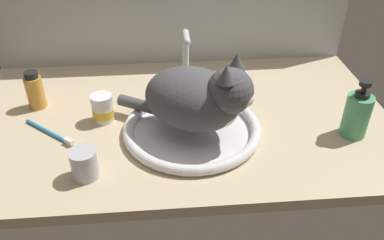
{
  "coord_description": "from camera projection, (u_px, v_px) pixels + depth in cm",
  "views": [
    {
      "loc": [
        -4.49,
        -94.03,
        66.3
      ],
      "look_at": [
        2.85,
        -7.87,
        7.0
      ],
      "focal_mm": 37.47,
      "sensor_mm": 36.0,
      "label": 1
    }
  ],
  "objects": [
    {
      "name": "faucet",
      "position": [
        186.0,
        70.0,
        1.21
      ],
      "size": [
        21.04,
        9.7,
        20.16
      ],
      "color": "silver",
      "rests_on": "countertop"
    },
    {
      "name": "pill_bottle",
      "position": [
        103.0,
        109.0,
        1.1
      ],
      "size": [
        5.96,
        5.96,
        7.95
      ],
      "color": "white",
      "rests_on": "countertop"
    },
    {
      "name": "backsplash_wall",
      "position": [
        172.0,
        14.0,
        1.33
      ],
      "size": [
        119.1,
        2.4,
        40.0
      ],
      "primitive_type": "cube",
      "color": "#B2B7BC",
      "rests_on": "ground"
    },
    {
      "name": "toothbrush",
      "position": [
        50.0,
        133.0,
        1.06
      ],
      "size": [
        14.97,
        12.93,
        1.7
      ],
      "color": "#338CD1",
      "rests_on": "countertop"
    },
    {
      "name": "cat",
      "position": [
        200.0,
        98.0,
        1.0
      ],
      "size": [
        35.71,
        28.95,
        20.83
      ],
      "color": "#4C4C51",
      "rests_on": "sink_basin"
    },
    {
      "name": "amber_bottle",
      "position": [
        35.0,
        91.0,
        1.15
      ],
      "size": [
        5.0,
        5.0,
        11.35
      ],
      "color": "gold",
      "rests_on": "countertop"
    },
    {
      "name": "countertop",
      "position": [
        180.0,
        121.0,
        1.14
      ],
      "size": [
        119.1,
        69.52,
        3.0
      ],
      "primitive_type": "cube",
      "color": "#CCB793",
      "rests_on": "ground"
    },
    {
      "name": "soap_pump_bottle",
      "position": [
        357.0,
        114.0,
        1.03
      ],
      "size": [
        6.67,
        6.67,
        15.95
      ],
      "color": "#4C9E70",
      "rests_on": "countertop"
    },
    {
      "name": "sink_basin",
      "position": [
        192.0,
        129.0,
        1.06
      ],
      "size": [
        36.62,
        36.62,
        2.76
      ],
      "color": "white",
      "rests_on": "countertop"
    },
    {
      "name": "metal_jar",
      "position": [
        84.0,
        164.0,
        0.91
      ],
      "size": [
        6.27,
        6.27,
        7.15
      ],
      "color": "#B2B5BA",
      "rests_on": "countertop"
    }
  ]
}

